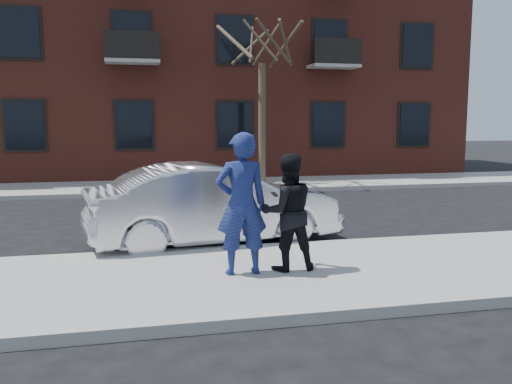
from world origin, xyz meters
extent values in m
plane|color=black|center=(0.00, 0.00, 0.00)|extent=(100.00, 100.00, 0.00)
cube|color=gray|center=(0.00, -0.25, 0.07)|extent=(50.00, 3.50, 0.15)
cube|color=#999691|center=(0.00, 1.55, 0.07)|extent=(50.00, 0.10, 0.15)
cube|color=gray|center=(0.00, 11.25, 0.07)|extent=(50.00, 3.50, 0.15)
cube|color=#999691|center=(0.00, 9.45, 0.07)|extent=(50.00, 0.10, 0.15)
cube|color=maroon|center=(2.00, 18.00, 6.00)|extent=(24.00, 10.00, 12.00)
cube|color=black|center=(3.90, 12.94, 2.20)|extent=(1.30, 0.06, 1.70)
cube|color=black|center=(11.50, 12.94, 2.20)|extent=(1.30, 0.06, 1.70)
cube|color=black|center=(3.90, 12.94, 5.40)|extent=(1.30, 0.06, 1.70)
cube|color=black|center=(11.50, 12.94, 5.40)|extent=(1.30, 0.06, 1.70)
cylinder|color=#3B2D23|center=(4.50, 11.00, 2.25)|extent=(0.26, 0.26, 4.20)
imported|color=silver|center=(1.47, 2.31, 0.78)|extent=(4.94, 2.39, 1.56)
imported|color=navy|center=(1.50, -0.21, 1.18)|extent=(0.76, 0.52, 2.05)
cube|color=black|center=(1.44, 0.01, 1.48)|extent=(0.07, 0.13, 0.08)
imported|color=black|center=(2.21, -0.14, 1.02)|extent=(0.85, 0.67, 1.73)
cube|color=black|center=(2.05, 0.04, 1.27)|extent=(0.09, 0.15, 0.06)
camera|label=1|loc=(-0.01, -7.73, 2.35)|focal=38.00mm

